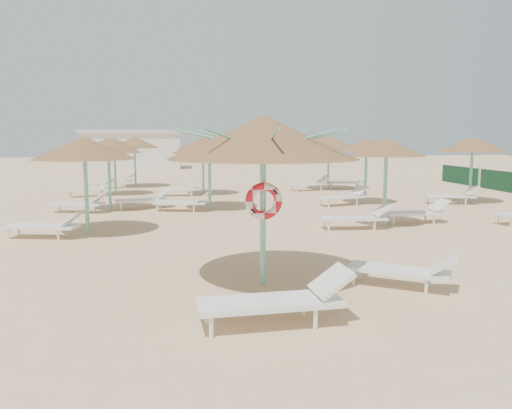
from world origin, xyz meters
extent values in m
plane|color=tan|center=(0.00, 0.00, 0.00)|extent=(120.00, 120.00, 0.00)
cylinder|color=#71C4AA|center=(-0.19, 0.20, 1.29)|extent=(0.11, 0.11, 2.57)
cone|color=brown|center=(-0.19, 0.20, 2.69)|extent=(3.43, 3.43, 0.77)
cylinder|color=#71C4AA|center=(-0.19, 0.20, 2.42)|extent=(0.20, 0.20, 0.12)
cylinder|color=#71C4AA|center=(0.60, 0.20, 2.64)|extent=(1.55, 0.04, 0.39)
cylinder|color=#71C4AA|center=(0.37, 0.76, 2.64)|extent=(1.13, 1.13, 0.39)
cylinder|color=#71C4AA|center=(-0.19, 0.99, 2.64)|extent=(0.04, 1.55, 0.39)
cylinder|color=#71C4AA|center=(-0.75, 0.76, 2.64)|extent=(1.13, 1.13, 0.39)
cylinder|color=#71C4AA|center=(-0.98, 0.20, 2.64)|extent=(1.55, 0.04, 0.39)
cylinder|color=#71C4AA|center=(-0.75, -0.35, 2.64)|extent=(1.13, 1.13, 0.39)
cylinder|color=#71C4AA|center=(-0.19, -0.58, 2.64)|extent=(0.04, 1.55, 0.39)
cylinder|color=#71C4AA|center=(0.37, -0.35, 2.64)|extent=(1.13, 1.13, 0.39)
torus|color=red|center=(-0.19, 0.10, 1.55)|extent=(0.67, 0.15, 0.67)
cylinder|color=white|center=(-1.26, -2.18, 0.15)|extent=(0.07, 0.07, 0.30)
cylinder|color=white|center=(-1.29, -1.64, 0.15)|extent=(0.07, 0.07, 0.30)
cylinder|color=white|center=(0.21, -2.08, 0.15)|extent=(0.07, 0.07, 0.30)
cylinder|color=white|center=(0.17, -1.54, 0.15)|extent=(0.07, 0.07, 0.30)
cube|color=white|center=(-0.41, -1.85, 0.35)|extent=(2.11, 0.81, 0.09)
cube|color=white|center=(0.51, -1.79, 0.61)|extent=(0.57, 0.69, 0.40)
cylinder|color=white|center=(1.44, -0.10, 0.13)|extent=(0.06, 0.06, 0.26)
cylinder|color=white|center=(1.70, 0.29, 0.13)|extent=(0.06, 0.06, 0.26)
cylinder|color=white|center=(2.50, -0.80, 0.13)|extent=(0.06, 0.06, 0.26)
cylinder|color=white|center=(2.76, -0.40, 0.13)|extent=(0.06, 0.06, 0.26)
cube|color=white|center=(2.20, -0.32, 0.30)|extent=(1.81, 1.47, 0.08)
cube|color=white|center=(2.87, -0.76, 0.53)|extent=(0.69, 0.72, 0.34)
cylinder|color=#71C4AA|center=(-4.29, 5.56, 1.15)|extent=(0.11, 0.11, 2.30)
cone|color=brown|center=(-4.29, 5.56, 2.39)|extent=(2.78, 2.78, 0.63)
cylinder|color=#71C4AA|center=(-4.29, 5.56, 2.15)|extent=(0.20, 0.20, 0.12)
cylinder|color=white|center=(-6.22, 5.09, 0.14)|extent=(0.06, 0.06, 0.28)
cylinder|color=white|center=(-6.12, 5.58, 0.14)|extent=(0.06, 0.06, 0.28)
cylinder|color=white|center=(-4.90, 4.80, 0.14)|extent=(0.06, 0.06, 0.28)
cylinder|color=white|center=(-4.80, 5.29, 0.14)|extent=(0.06, 0.06, 0.28)
cube|color=white|center=(-5.39, 5.16, 0.32)|extent=(1.99, 1.01, 0.08)
cube|color=white|center=(-4.56, 4.98, 0.56)|extent=(0.60, 0.69, 0.36)
cylinder|color=#71C4AA|center=(-4.33, 10.13, 1.15)|extent=(0.11, 0.11, 2.30)
cone|color=brown|center=(-4.33, 10.13, 2.38)|extent=(2.41, 2.41, 0.54)
cylinder|color=#71C4AA|center=(-4.33, 10.13, 2.15)|extent=(0.20, 0.20, 0.12)
cylinder|color=white|center=(-6.27, 9.70, 0.14)|extent=(0.06, 0.06, 0.28)
cylinder|color=white|center=(-6.14, 10.18, 0.14)|extent=(0.06, 0.06, 0.28)
cylinder|color=white|center=(-4.96, 9.35, 0.14)|extent=(0.06, 0.06, 0.28)
cylinder|color=white|center=(-4.83, 9.83, 0.14)|extent=(0.06, 0.06, 0.28)
cube|color=white|center=(-5.43, 9.73, 0.32)|extent=(2.00, 1.09, 0.08)
cube|color=white|center=(-4.61, 9.51, 0.56)|extent=(0.62, 0.70, 0.36)
cylinder|color=white|center=(-3.94, 9.99, 0.14)|extent=(0.06, 0.06, 0.28)
cylinder|color=white|center=(-4.07, 10.47, 0.14)|extent=(0.06, 0.06, 0.28)
cylinder|color=white|center=(-2.63, 10.33, 0.14)|extent=(0.06, 0.06, 0.28)
cylinder|color=white|center=(-2.76, 10.81, 0.14)|extent=(0.06, 0.06, 0.28)
cube|color=white|center=(-3.23, 10.43, 0.32)|extent=(2.00, 1.09, 0.08)
cube|color=white|center=(-2.41, 10.65, 0.56)|extent=(0.62, 0.70, 0.36)
cylinder|color=#71C4AA|center=(-4.79, 15.10, 1.15)|extent=(0.11, 0.11, 2.30)
cone|color=brown|center=(-4.79, 15.10, 2.38)|extent=(2.32, 2.32, 0.52)
cylinder|color=#71C4AA|center=(-4.79, 15.10, 2.15)|extent=(0.20, 0.20, 0.12)
cylinder|color=white|center=(-6.56, 14.20, 0.14)|extent=(0.06, 0.06, 0.28)
cylinder|color=white|center=(-6.73, 14.67, 0.14)|extent=(0.06, 0.06, 0.28)
cylinder|color=white|center=(-5.29, 14.65, 0.14)|extent=(0.06, 0.06, 0.28)
cylinder|color=white|center=(-5.46, 15.12, 0.14)|extent=(0.06, 0.06, 0.28)
cube|color=white|center=(-5.89, 14.70, 0.32)|extent=(2.00, 1.22, 0.08)
cube|color=white|center=(-5.09, 14.99, 0.56)|extent=(0.66, 0.73, 0.36)
cylinder|color=#71C4AA|center=(-0.68, 9.95, 1.15)|extent=(0.11, 0.11, 2.30)
cone|color=brown|center=(-0.68, 9.95, 2.39)|extent=(2.81, 2.81, 0.63)
cylinder|color=#71C4AA|center=(-0.68, 9.95, 2.15)|extent=(0.20, 0.20, 0.12)
cylinder|color=white|center=(-2.62, 9.48, 0.14)|extent=(0.06, 0.06, 0.28)
cylinder|color=white|center=(-2.50, 9.97, 0.14)|extent=(0.06, 0.06, 0.28)
cylinder|color=white|center=(-1.30, 9.18, 0.14)|extent=(0.06, 0.06, 0.28)
cylinder|color=white|center=(-1.19, 9.67, 0.14)|extent=(0.06, 0.06, 0.28)
cube|color=white|center=(-1.78, 9.55, 0.32)|extent=(1.99, 1.03, 0.08)
cube|color=white|center=(-0.95, 9.35, 0.56)|extent=(0.61, 0.69, 0.36)
cylinder|color=#71C4AA|center=(-0.75, 14.77, 1.15)|extent=(0.11, 0.11, 2.30)
cone|color=brown|center=(-0.75, 14.77, 2.38)|extent=(2.51, 2.51, 0.57)
cylinder|color=#71C4AA|center=(-0.75, 14.77, 2.15)|extent=(0.20, 0.20, 0.12)
cylinder|color=white|center=(-2.66, 14.17, 0.14)|extent=(0.06, 0.06, 0.28)
cylinder|color=white|center=(-2.63, 14.67, 0.14)|extent=(0.06, 0.06, 0.28)
cylinder|color=white|center=(-1.31, 14.09, 0.14)|extent=(0.06, 0.06, 0.28)
cylinder|color=white|center=(-1.28, 14.59, 0.14)|extent=(0.06, 0.06, 0.28)
cube|color=white|center=(-1.85, 14.37, 0.32)|extent=(1.93, 0.73, 0.08)
cube|color=white|center=(-1.00, 14.32, 0.56)|extent=(0.52, 0.63, 0.36)
cylinder|color=#71C4AA|center=(4.39, 5.66, 1.15)|extent=(0.11, 0.11, 2.30)
cone|color=brown|center=(4.39, 5.66, 2.38)|extent=(2.32, 2.32, 0.52)
cylinder|color=#71C4AA|center=(4.39, 5.66, 2.15)|extent=(0.20, 0.20, 0.12)
cylinder|color=white|center=(2.48, 5.05, 0.14)|extent=(0.06, 0.06, 0.28)
cylinder|color=white|center=(2.51, 5.55, 0.14)|extent=(0.06, 0.06, 0.28)
cylinder|color=white|center=(3.83, 4.99, 0.14)|extent=(0.06, 0.06, 0.28)
cylinder|color=white|center=(3.85, 5.49, 0.14)|extent=(0.06, 0.06, 0.28)
cube|color=white|center=(3.29, 5.26, 0.32)|extent=(1.93, 0.71, 0.08)
cube|color=white|center=(4.14, 5.22, 0.56)|extent=(0.51, 0.62, 0.36)
cylinder|color=white|center=(4.71, 5.67, 0.14)|extent=(0.06, 0.06, 0.28)
cylinder|color=white|center=(4.68, 6.17, 0.14)|extent=(0.06, 0.06, 0.28)
cylinder|color=white|center=(6.05, 5.74, 0.14)|extent=(0.06, 0.06, 0.28)
cylinder|color=white|center=(6.03, 6.24, 0.14)|extent=(0.06, 0.06, 0.28)
cube|color=white|center=(5.49, 5.96, 0.32)|extent=(1.93, 0.71, 0.08)
cube|color=white|center=(6.34, 6.01, 0.56)|extent=(0.51, 0.62, 0.36)
cylinder|color=#71C4AA|center=(5.62, 10.63, 1.15)|extent=(0.11, 0.11, 2.30)
cone|color=brown|center=(5.62, 10.63, 2.38)|extent=(2.29, 2.29, 0.52)
cylinder|color=#71C4AA|center=(5.62, 10.63, 2.15)|extent=(0.20, 0.20, 0.12)
cylinder|color=white|center=(3.85, 9.73, 0.14)|extent=(0.06, 0.06, 0.28)
cylinder|color=white|center=(3.68, 10.20, 0.14)|extent=(0.06, 0.06, 0.28)
cylinder|color=white|center=(5.12, 10.18, 0.14)|extent=(0.06, 0.06, 0.28)
cylinder|color=white|center=(4.96, 10.65, 0.14)|extent=(0.06, 0.06, 0.28)
cube|color=white|center=(4.52, 10.23, 0.32)|extent=(2.00, 1.21, 0.08)
cube|color=white|center=(5.32, 10.51, 0.56)|extent=(0.66, 0.73, 0.36)
cylinder|color=#71C4AA|center=(5.66, 16.12, 1.15)|extent=(0.11, 0.11, 2.30)
cone|color=brown|center=(5.66, 16.12, 2.40)|extent=(2.86, 2.86, 0.64)
cylinder|color=#71C4AA|center=(5.66, 16.12, 2.15)|extent=(0.20, 0.20, 0.12)
cylinder|color=white|center=(3.83, 15.31, 0.14)|extent=(0.06, 0.06, 0.28)
cylinder|color=white|center=(3.73, 15.80, 0.14)|extent=(0.06, 0.06, 0.28)
cylinder|color=white|center=(5.15, 15.59, 0.14)|extent=(0.06, 0.06, 0.28)
cylinder|color=white|center=(5.05, 16.08, 0.14)|extent=(0.06, 0.06, 0.28)
cube|color=white|center=(4.56, 15.72, 0.32)|extent=(1.99, 1.00, 0.08)
cube|color=white|center=(5.39, 15.89, 0.56)|extent=(0.60, 0.69, 0.36)
cylinder|color=white|center=(5.93, 16.34, 0.14)|extent=(0.06, 0.06, 0.28)
cylinder|color=white|center=(6.03, 16.83, 0.14)|extent=(0.06, 0.06, 0.28)
cylinder|color=white|center=(7.25, 16.06, 0.14)|extent=(0.06, 0.06, 0.28)
cylinder|color=white|center=(7.35, 16.55, 0.14)|extent=(0.06, 0.06, 0.28)
cube|color=white|center=(6.76, 16.42, 0.32)|extent=(1.99, 1.00, 0.08)
cube|color=white|center=(7.59, 16.24, 0.56)|extent=(0.60, 0.69, 0.36)
cylinder|color=white|center=(8.11, 4.96, 0.14)|extent=(0.06, 0.06, 0.28)
cylinder|color=white|center=(8.01, 5.45, 0.14)|extent=(0.06, 0.06, 0.28)
cylinder|color=#71C4AA|center=(10.06, 10.42, 1.15)|extent=(0.11, 0.11, 2.30)
cone|color=brown|center=(10.06, 10.42, 2.39)|extent=(2.69, 2.69, 0.60)
cylinder|color=#71C4AA|center=(10.06, 10.42, 2.15)|extent=(0.20, 0.20, 0.12)
cylinder|color=white|center=(8.12, 9.98, 0.14)|extent=(0.06, 0.06, 0.28)
cylinder|color=white|center=(8.25, 10.46, 0.14)|extent=(0.06, 0.06, 0.28)
cylinder|color=white|center=(9.43, 9.63, 0.14)|extent=(0.06, 0.06, 0.28)
cylinder|color=white|center=(9.55, 10.12, 0.14)|extent=(0.06, 0.06, 0.28)
cube|color=white|center=(8.96, 10.02, 0.32)|extent=(2.00, 1.08, 0.08)
cube|color=white|center=(9.78, 9.80, 0.56)|extent=(0.62, 0.70, 0.36)
cylinder|color=#71C4AA|center=(-4.25, 18.82, 1.15)|extent=(0.11, 0.11, 2.30)
cone|color=brown|center=(-4.25, 18.82, 2.39)|extent=(2.68, 2.68, 0.60)
cylinder|color=#71C4AA|center=(-4.25, 18.82, 2.15)|extent=(0.20, 0.20, 0.12)
cylinder|color=white|center=(-6.11, 18.08, 0.14)|extent=(0.06, 0.06, 0.28)
cylinder|color=white|center=(-6.17, 18.57, 0.14)|extent=(0.06, 0.06, 0.28)
cylinder|color=white|center=(-4.77, 18.24, 0.14)|extent=(0.06, 0.06, 0.28)
cylinder|color=white|center=(-4.83, 18.74, 0.14)|extent=(0.06, 0.06, 0.28)
cube|color=white|center=(-5.35, 18.42, 0.32)|extent=(1.96, 0.85, 0.08)
cube|color=white|center=(-4.50, 18.53, 0.56)|extent=(0.56, 0.66, 0.36)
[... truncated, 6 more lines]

